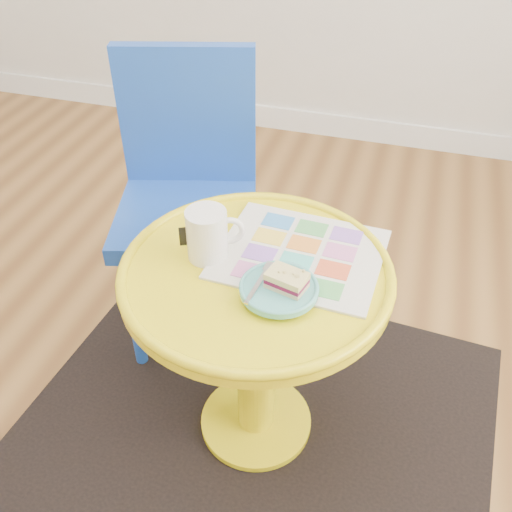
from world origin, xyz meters
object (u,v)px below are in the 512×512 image
(side_table, at_px, (256,321))
(newspaper, at_px, (300,254))
(plate, at_px, (279,289))
(chair, at_px, (188,187))
(mug, at_px, (208,233))

(side_table, relative_size, newspaper, 1.66)
(newspaper, relative_size, plate, 2.21)
(side_table, bearing_deg, chair, 130.39)
(chair, xyz_separation_m, plate, (0.40, -0.45, 0.09))
(chair, relative_size, plate, 5.35)
(side_table, xyz_separation_m, newspaper, (0.08, 0.08, 0.17))
(side_table, distance_m, plate, 0.21)
(newspaper, bearing_deg, mug, -159.45)
(mug, bearing_deg, plate, -48.24)
(newspaper, relative_size, mug, 2.90)
(chair, relative_size, mug, 7.00)
(newspaper, bearing_deg, chair, 146.54)
(mug, bearing_deg, newspaper, -6.59)
(side_table, distance_m, newspaper, 0.20)
(side_table, height_order, newspaper, newspaper)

